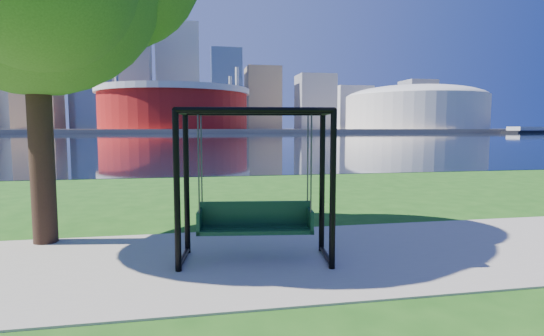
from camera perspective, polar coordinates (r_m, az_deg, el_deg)
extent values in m
plane|color=#1E5114|center=(7.83, 1.51, -10.92)|extent=(900.00, 900.00, 0.00)
cube|color=#9E937F|center=(7.36, 2.37, -11.87)|extent=(120.00, 4.00, 0.03)
cube|color=black|center=(109.37, -10.09, 4.08)|extent=(900.00, 180.00, 0.02)
cube|color=#937F60|center=(313.35, -10.66, 5.00)|extent=(900.00, 228.00, 2.00)
cylinder|color=maroon|center=(242.73, -13.00, 7.73)|extent=(80.00, 80.00, 22.00)
cylinder|color=silver|center=(243.33, -13.05, 9.96)|extent=(83.00, 83.00, 3.00)
cylinder|color=silver|center=(262.96, -5.61, 8.73)|extent=(2.00, 2.00, 32.00)
cylinder|color=silver|center=(265.05, -20.08, 8.41)|extent=(2.00, 2.00, 32.00)
cylinder|color=silver|center=(227.67, -21.61, 8.92)|extent=(2.00, 2.00, 32.00)
cylinder|color=silver|center=(225.24, -4.70, 9.32)|extent=(2.00, 2.00, 32.00)
cylinder|color=beige|center=(278.37, 18.63, 7.05)|extent=(84.00, 84.00, 20.00)
ellipsoid|color=beige|center=(278.83, 18.69, 8.90)|extent=(84.00, 84.00, 15.12)
cube|color=#998466|center=(325.66, -29.12, 12.38)|extent=(26.00, 26.00, 88.00)
cube|color=slate|center=(342.58, -22.92, 12.83)|extent=(30.00, 24.00, 95.00)
cube|color=gray|center=(316.72, -18.18, 11.54)|extent=(24.00, 24.00, 72.00)
cube|color=silver|center=(344.75, -12.50, 11.81)|extent=(32.00, 28.00, 80.00)
cube|color=slate|center=(319.76, -6.20, 10.45)|extent=(22.00, 22.00, 58.00)
cube|color=#998466|center=(337.97, -1.26, 9.35)|extent=(26.00, 26.00, 48.00)
cube|color=gray|center=(337.15, 5.83, 8.82)|extent=(28.00, 24.00, 42.00)
cube|color=silver|center=(373.67, 10.65, 7.95)|extent=(30.00, 26.00, 36.00)
cube|color=gray|center=(377.32, 18.94, 8.03)|extent=(24.00, 24.00, 40.00)
cube|color=#998466|center=(410.86, 22.76, 7.10)|extent=(26.00, 26.00, 32.00)
cylinder|color=black|center=(6.50, -12.66, -3.29)|extent=(0.11, 0.11, 2.46)
cylinder|color=black|center=(6.53, 8.17, -3.18)|extent=(0.11, 0.11, 2.46)
cylinder|color=black|center=(7.44, -11.42, -2.19)|extent=(0.11, 0.11, 2.46)
cylinder|color=black|center=(7.47, 6.75, -2.10)|extent=(0.11, 0.11, 2.46)
cylinder|color=black|center=(6.34, -2.26, 7.76)|extent=(2.34, 0.42, 0.10)
cylinder|color=black|center=(7.30, -2.36, 7.44)|extent=(2.34, 0.42, 0.10)
cylinder|color=black|center=(6.91, -12.20, 7.44)|extent=(0.23, 0.97, 0.10)
cylinder|color=black|center=(7.22, -11.82, -11.74)|extent=(0.21, 0.96, 0.08)
cylinder|color=black|center=(6.94, 7.54, 7.51)|extent=(0.23, 0.97, 0.10)
cylinder|color=black|center=(7.24, 7.30, -11.61)|extent=(0.21, 0.96, 0.08)
cube|color=black|center=(7.01, -2.25, -8.32)|extent=(1.92, 0.74, 0.06)
cube|color=black|center=(7.17, -2.28, -6.10)|extent=(1.86, 0.31, 0.41)
cube|color=black|center=(7.03, -9.70, -7.12)|extent=(0.12, 0.48, 0.36)
cube|color=black|center=(7.05, 5.16, -7.03)|extent=(0.12, 0.48, 0.36)
cylinder|color=#38383E|center=(6.69, -9.84, 0.46)|extent=(0.03, 0.03, 1.55)
cylinder|color=#38383E|center=(6.71, 5.29, 0.53)|extent=(0.03, 0.03, 1.55)
cylinder|color=#38383E|center=(7.08, -9.46, 0.73)|extent=(0.03, 0.03, 1.55)
cylinder|color=#38383E|center=(7.10, 4.83, 0.79)|extent=(0.03, 0.03, 1.55)
cylinder|color=black|center=(9.02, -28.69, 4.69)|extent=(0.44, 0.44, 4.38)
cube|color=black|center=(251.81, 31.05, 4.20)|extent=(32.73, 19.26, 1.27)
cube|color=silver|center=(251.80, 31.07, 4.56)|extent=(26.22, 15.51, 1.91)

